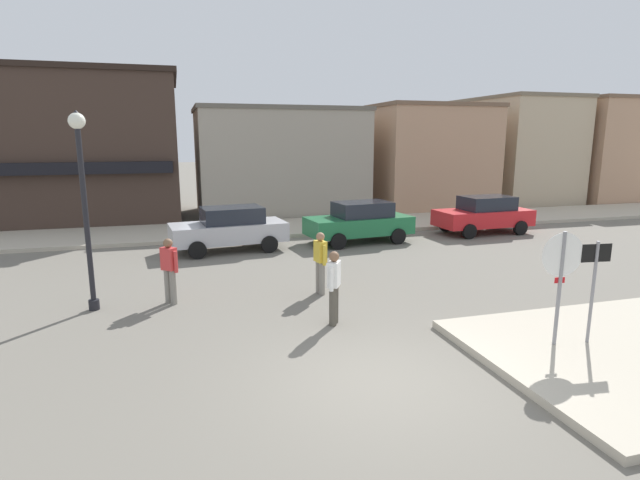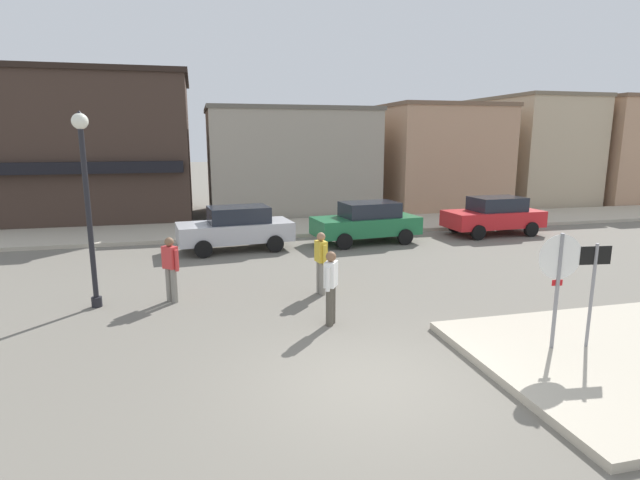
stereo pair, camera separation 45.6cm
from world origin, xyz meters
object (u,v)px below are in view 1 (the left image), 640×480
Objects in this scene: parked_car_nearest at (229,228)px; pedestrian_crossing_far at (169,269)px; pedestrian_kerb_side at (334,285)px; parked_car_second at (360,222)px; pedestrian_crossing_near at (320,261)px; parked_car_third at (484,214)px; lamp_post at (83,183)px; stop_sign at (561,274)px; one_way_sign at (594,282)px.

parked_car_nearest is 5.84m from pedestrian_crossing_far.
pedestrian_crossing_far and pedestrian_kerb_side have the same top height.
pedestrian_crossing_near is at bearing -119.20° from parked_car_second.
pedestrian_crossing_near is (-8.92, -6.13, 0.06)m from parked_car_third.
parked_car_nearest is at bearing -177.90° from parked_car_third.
lamp_post reaches higher than parked_car_second.
lamp_post is 6.94m from parked_car_nearest.
parked_car_third is 2.53× the size of pedestrian_kerb_side.
parked_car_third is 13.92m from pedestrian_crossing_far.
lamp_post is (-8.66, 4.93, 1.44)m from stop_sign.
lamp_post is 2.82× the size of pedestrian_kerb_side.
parked_car_nearest is at bearing 55.55° from lamp_post.
parked_car_nearest is 8.00m from pedestrian_kerb_side.
pedestrian_crossing_far is (1.73, -0.04, -2.09)m from lamp_post.
one_way_sign reaches higher than pedestrian_kerb_side.
parked_car_third is at bearing 24.97° from pedestrian_crossing_far.
parked_car_second is 6.66m from pedestrian_crossing_near.
one_way_sign is at bearing -31.47° from pedestrian_kerb_side.
stop_sign is 1.10× the size of one_way_sign.
pedestrian_kerb_side is (-3.55, 2.49, -0.65)m from stop_sign.
lamp_post is 15.64m from parked_car_third.
stop_sign is at bearing -64.59° from parked_car_nearest.
stop_sign reaches higher than one_way_sign.
parked_car_second is 2.58× the size of pedestrian_crossing_far.
pedestrian_crossing_near is at bearing -145.51° from parked_car_third.
pedestrian_kerb_side is (5.11, -2.44, -2.09)m from lamp_post.
pedestrian_crossing_near and pedestrian_crossing_far have the same top height.
parked_car_nearest is 10.63m from parked_car_third.
parked_car_second is 1.02× the size of parked_car_third.
one_way_sign is 1.30× the size of pedestrian_crossing_far.
lamp_post is at bearing -157.88° from parked_car_third.
stop_sign reaches higher than pedestrian_kerb_side.
pedestrian_crossing_far is at bearing -141.33° from parked_car_second.
stop_sign reaches higher than parked_car_second.
pedestrian_crossing_far is (-6.94, -5.56, 0.06)m from parked_car_second.
one_way_sign is 4.97m from pedestrian_kerb_side.
parked_car_third is 12.40m from pedestrian_kerb_side.
pedestrian_crossing_far is (-2.00, -5.49, 0.06)m from parked_car_nearest.
pedestrian_crossing_near is at bearing 81.56° from pedestrian_kerb_side.
parked_car_second is (0.02, 10.44, -0.71)m from stop_sign.
stop_sign is 0.51× the size of lamp_post.
pedestrian_crossing_near is at bearing 124.90° from stop_sign.
pedestrian_kerb_side is (-0.32, -2.14, 0.00)m from pedestrian_crossing_near.
parked_car_second is at bearing 93.57° from one_way_sign.
one_way_sign is 11.88m from parked_car_nearest.
lamp_post reaches higher than stop_sign.
parked_car_nearest is (3.73, 5.44, -2.15)m from lamp_post.
pedestrian_crossing_far is 1.00× the size of pedestrian_kerb_side.
pedestrian_crossing_far reaches higher than parked_car_nearest.
pedestrian_crossing_near is 3.70m from pedestrian_crossing_far.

